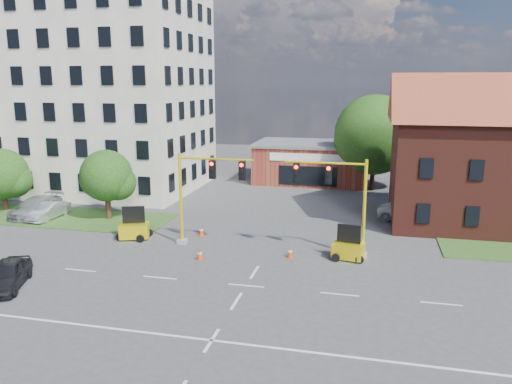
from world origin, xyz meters
TOP-DOWN VIEW (x-y plane):
  - ground at (0.00, 0.00)m, footprint 120.00×120.00m
  - grass_verge_nw at (-20.00, 10.00)m, footprint 22.00×6.00m
  - lane_markings at (0.00, -3.00)m, footprint 60.00×36.00m
  - office_block at (-20.00, 21.90)m, footprint 18.40×15.40m
  - brick_shop at (0.00, 29.98)m, footprint 12.40×8.40m
  - tree_large at (6.91, 27.08)m, footprint 8.43×8.03m
  - tree_nw_front at (-13.79, 10.58)m, footprint 4.29×4.09m
  - tree_nw_rear at (-23.78, 11.08)m, footprint 4.53×4.32m
  - signal_mast_west at (-4.36, 6.00)m, footprint 5.30×0.60m
  - signal_mast_east at (4.36, 6.00)m, footprint 5.30×0.60m
  - trailer_west at (-9.64, 6.25)m, footprint 2.29×1.88m
  - trailer_east at (5.15, 5.45)m, footprint 2.05×1.55m
  - cone_a at (-3.78, 3.28)m, footprint 0.40×0.40m
  - cone_b at (-5.31, 7.96)m, footprint 0.40×0.40m
  - cone_c at (1.60, 4.89)m, footprint 0.40×0.40m
  - cone_d at (5.71, 6.12)m, footprint 0.40×0.40m
  - pickup_white at (9.69, 15.20)m, footprint 5.81×3.78m
  - sedan_dark at (-12.38, -3.09)m, footprint 3.20×4.65m
  - sedan_silver_front at (-18.74, 9.48)m, footprint 1.52×4.14m
  - sedan_silver_rear at (-20.37, 10.10)m, footprint 2.41×5.34m

SIDE VIEW (x-z plane):
  - ground at x=0.00m, z-range 0.00..0.00m
  - lane_markings at x=0.00m, z-range 0.00..0.01m
  - grass_verge_nw at x=-20.00m, z-range 0.00..0.08m
  - cone_a at x=-3.78m, z-range -0.01..0.69m
  - cone_b at x=-5.31m, z-range -0.01..0.69m
  - cone_c at x=1.60m, z-range -0.01..0.69m
  - cone_d at x=5.71m, z-range -0.01..0.69m
  - trailer_east at x=5.15m, z-range -0.40..1.72m
  - sedan_silver_front at x=-18.74m, z-range 0.00..1.35m
  - trailer_west at x=-9.64m, z-range -0.42..1.82m
  - sedan_dark at x=-12.38m, z-range 0.00..1.47m
  - pickup_white at x=9.69m, z-range 0.00..1.49m
  - sedan_silver_rear at x=-20.37m, z-range 0.00..1.52m
  - brick_shop at x=0.00m, z-range 0.01..4.31m
  - tree_nw_rear at x=-23.78m, z-range 0.37..5.70m
  - tree_nw_front at x=-13.79m, z-range 0.59..6.19m
  - signal_mast_west at x=-4.36m, z-range 0.82..7.02m
  - signal_mast_east at x=4.36m, z-range 0.82..7.02m
  - tree_large at x=6.91m, z-range 0.55..10.15m
  - office_block at x=-20.00m, z-range 0.01..20.61m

